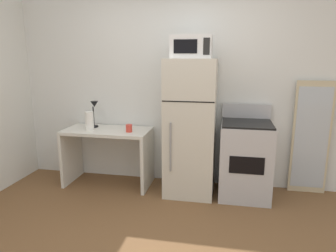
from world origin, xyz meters
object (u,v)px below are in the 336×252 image
object	(u,v)px
desk	(108,146)
coffee_mug	(129,128)
leaning_mirror	(311,138)
microwave	(192,47)
refrigerator	(191,128)
desk_lamp	(94,110)
paper_towel_roll	(89,121)
oven_range	(245,159)

from	to	relation	value
desk	coffee_mug	size ratio (longest dim) A/B	11.73
coffee_mug	leaning_mirror	size ratio (longest dim) A/B	0.07
desk	microwave	xyz separation A→B (m)	(1.09, -0.05, 1.26)
refrigerator	desk_lamp	bearing A→B (deg)	175.20
desk	coffee_mug	distance (m)	0.43
paper_towel_roll	microwave	distance (m)	1.59
coffee_mug	refrigerator	distance (m)	0.77
desk_lamp	paper_towel_roll	size ratio (longest dim) A/B	1.47
leaning_mirror	refrigerator	bearing A→B (deg)	-169.70
microwave	leaning_mirror	bearing A→B (deg)	11.11
refrigerator	oven_range	xyz separation A→B (m)	(0.67, 0.01, -0.36)
desk_lamp	refrigerator	bearing A→B (deg)	-4.80
refrigerator	paper_towel_roll	bearing A→B (deg)	-177.81
desk_lamp	refrigerator	size ratio (longest dim) A/B	0.21
coffee_mug	desk	bearing A→B (deg)	166.95
paper_towel_roll	refrigerator	size ratio (longest dim) A/B	0.15
paper_towel_roll	oven_range	world-z (taller)	oven_range
microwave	refrigerator	bearing A→B (deg)	90.32
coffee_mug	refrigerator	bearing A→B (deg)	3.56
desk	microwave	size ratio (longest dim) A/B	2.42
coffee_mug	paper_towel_roll	size ratio (longest dim) A/B	0.40
desk	leaning_mirror	bearing A→B (deg)	5.32
refrigerator	coffee_mug	bearing A→B (deg)	-176.44
paper_towel_roll	oven_range	xyz separation A→B (m)	(1.97, 0.06, -0.40)
desk_lamp	oven_range	xyz separation A→B (m)	(1.97, -0.10, -0.52)
desk_lamp	microwave	distance (m)	1.53
oven_range	desk	bearing A→B (deg)	179.39
coffee_mug	paper_towel_roll	xyz separation A→B (m)	(-0.53, -0.00, 0.07)
desk_lamp	desk	bearing A→B (deg)	-21.86
oven_range	refrigerator	bearing A→B (deg)	-179.31
desk_lamp	refrigerator	world-z (taller)	refrigerator
coffee_mug	desk_lamp	bearing A→B (deg)	163.42
microwave	oven_range	world-z (taller)	microwave
refrigerator	microwave	xyz separation A→B (m)	(0.00, -0.02, 0.96)
coffee_mug	paper_towel_roll	distance (m)	0.53
desk	refrigerator	size ratio (longest dim) A/B	0.67
desk	desk_lamp	bearing A→B (deg)	158.14
desk	leaning_mirror	world-z (taller)	leaning_mirror
desk	refrigerator	xyz separation A→B (m)	(1.09, -0.03, 0.31)
desk_lamp	microwave	world-z (taller)	microwave
leaning_mirror	coffee_mug	bearing A→B (deg)	-172.02
paper_towel_roll	leaning_mirror	xyz separation A→B (m)	(2.75, 0.31, -0.17)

